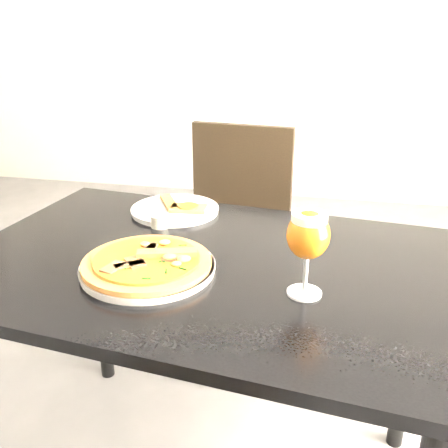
% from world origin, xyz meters
% --- Properties ---
extents(dining_table, '(1.29, 0.94, 0.75)m').
position_xyz_m(dining_table, '(0.09, 0.25, 0.66)').
color(dining_table, black).
rests_on(dining_table, ground).
extents(chair_far, '(0.47, 0.47, 0.93)m').
position_xyz_m(chair_far, '(0.03, 0.95, 0.51)').
color(chair_far, black).
rests_on(chair_far, ground).
extents(plate_main, '(0.33, 0.33, 0.02)m').
position_xyz_m(plate_main, '(-0.02, 0.16, 0.76)').
color(plate_main, silver).
rests_on(plate_main, dining_table).
extents(pizza, '(0.30, 0.30, 0.03)m').
position_xyz_m(pizza, '(-0.02, 0.16, 0.78)').
color(pizza, brown).
rests_on(pizza, plate_main).
extents(plate_second, '(0.35, 0.35, 0.01)m').
position_xyz_m(plate_second, '(-0.07, 0.55, 0.76)').
color(plate_second, silver).
rests_on(plate_second, dining_table).
extents(crust_scraps, '(0.18, 0.14, 0.02)m').
position_xyz_m(crust_scraps, '(-0.05, 0.56, 0.77)').
color(crust_scraps, brown).
rests_on(crust_scraps, plate_second).
extents(loose_crust, '(0.12, 0.08, 0.01)m').
position_xyz_m(loose_crust, '(-0.00, 0.28, 0.75)').
color(loose_crust, brown).
rests_on(loose_crust, dining_table).
extents(sauce_cup, '(0.05, 0.05, 0.04)m').
position_xyz_m(sauce_cup, '(-0.08, 0.43, 0.77)').
color(sauce_cup, beige).
rests_on(sauce_cup, dining_table).
extents(beer_glass, '(0.09, 0.09, 0.19)m').
position_xyz_m(beer_glass, '(0.35, 0.13, 0.89)').
color(beer_glass, '#B4B8BD').
rests_on(beer_glass, dining_table).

